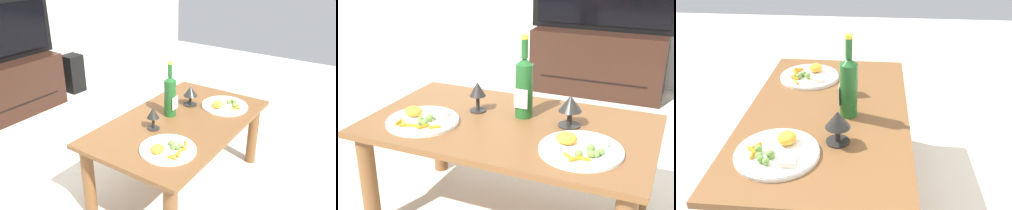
{
  "view_description": "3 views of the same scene",
  "coord_description": "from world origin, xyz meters",
  "views": [
    {
      "loc": [
        -1.58,
        -0.99,
        1.4
      ],
      "look_at": [
        -0.03,
        0.07,
        0.55
      ],
      "focal_mm": 37.45,
      "sensor_mm": 36.0,
      "label": 1
    },
    {
      "loc": [
        0.62,
        -1.47,
        1.16
      ],
      "look_at": [
        -0.03,
        0.03,
        0.52
      ],
      "focal_mm": 46.4,
      "sensor_mm": 36.0,
      "label": 2
    },
    {
      "loc": [
        1.32,
        0.19,
        1.22
      ],
      "look_at": [
        0.05,
        0.08,
        0.52
      ],
      "focal_mm": 38.98,
      "sensor_mm": 36.0,
      "label": 3
    }
  ],
  "objects": [
    {
      "name": "dinner_plate_left",
      "position": [
        -0.33,
        -0.13,
        0.47
      ],
      "size": [
        0.29,
        0.29,
        0.05
      ],
      "color": "white",
      "rests_on": "dining_table"
    },
    {
      "name": "tv_stand",
      "position": [
        -0.02,
        1.83,
        0.25
      ],
      "size": [
        1.0,
        0.41,
        0.49
      ],
      "color": "black",
      "rests_on": "ground_plane"
    },
    {
      "name": "wine_bottle",
      "position": [
        0.02,
        0.09,
        0.6
      ],
      "size": [
        0.07,
        0.07,
        0.34
      ],
      "color": "#1E5923",
      "rests_on": "dining_table"
    },
    {
      "name": "dining_table",
      "position": [
        0.0,
        0.0,
        0.38
      ],
      "size": [
        1.15,
        0.68,
        0.46
      ],
      "color": "brown",
      "rests_on": "ground_plane"
    },
    {
      "name": "goblet_left",
      "position": [
        -0.18,
        0.07,
        0.55
      ],
      "size": [
        0.07,
        0.07,
        0.13
      ],
      "color": "black",
      "rests_on": "dining_table"
    },
    {
      "name": "goblet_right",
      "position": [
        0.23,
        0.07,
        0.55
      ],
      "size": [
        0.09,
        0.09,
        0.13
      ],
      "color": "black",
      "rests_on": "dining_table"
    },
    {
      "name": "dinner_plate_right",
      "position": [
        0.32,
        -0.13,
        0.47
      ],
      "size": [
        0.3,
        0.3,
        0.05
      ],
      "color": "white",
      "rests_on": "dining_table"
    }
  ]
}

